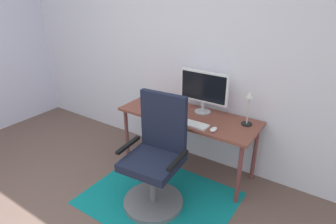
% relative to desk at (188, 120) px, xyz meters
% --- Properties ---
extents(wall_back, '(6.00, 0.10, 2.60)m').
position_rel_desk_xyz_m(wall_back, '(-0.31, 0.36, 0.67)').
color(wall_back, silver).
rests_on(wall_back, ground).
extents(area_rug, '(1.46, 1.15, 0.01)m').
position_rel_desk_xyz_m(area_rug, '(0.04, -0.63, -0.63)').
color(area_rug, '#0D7777').
rests_on(area_rug, ground).
extents(desk, '(1.56, 0.59, 0.70)m').
position_rel_desk_xyz_m(desk, '(0.00, 0.00, 0.00)').
color(desk, brown).
rests_on(desk, ground).
extents(monitor, '(0.56, 0.18, 0.47)m').
position_rel_desk_xyz_m(monitor, '(0.10, 0.15, 0.35)').
color(monitor, '#B2B2B7').
rests_on(monitor, desk).
extents(keyboard, '(0.43, 0.13, 0.02)m').
position_rel_desk_xyz_m(keyboard, '(0.12, -0.19, 0.08)').
color(keyboard, white).
rests_on(keyboard, desk).
extents(computer_mouse, '(0.06, 0.10, 0.03)m').
position_rel_desk_xyz_m(computer_mouse, '(0.40, -0.19, 0.09)').
color(computer_mouse, white).
rests_on(computer_mouse, desk).
extents(coffee_cup, '(0.08, 0.08, 0.10)m').
position_rel_desk_xyz_m(coffee_cup, '(-0.46, 0.04, 0.12)').
color(coffee_cup, maroon).
rests_on(coffee_cup, desk).
extents(cell_phone, '(0.11, 0.16, 0.01)m').
position_rel_desk_xyz_m(cell_phone, '(-0.22, -0.13, 0.08)').
color(cell_phone, black).
rests_on(cell_phone, desk).
extents(desk_lamp, '(0.11, 0.11, 0.36)m').
position_rel_desk_xyz_m(desk_lamp, '(0.62, 0.12, 0.31)').
color(desk_lamp, black).
rests_on(desk_lamp, desk).
extents(office_chair, '(0.61, 0.59, 1.12)m').
position_rel_desk_xyz_m(office_chair, '(0.03, -0.66, -0.19)').
color(office_chair, slate).
rests_on(office_chair, ground).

